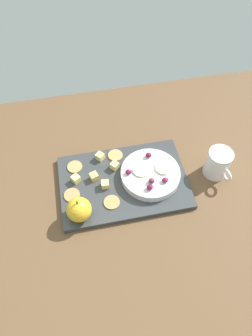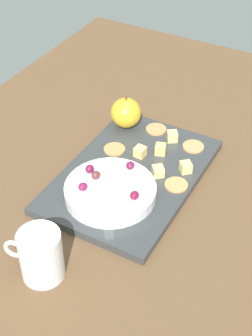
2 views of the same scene
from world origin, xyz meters
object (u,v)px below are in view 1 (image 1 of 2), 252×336
(cheese_cube_4, at_px, (105,184))
(cup, at_px, (218,163))
(apple_whole, at_px, (79,210))
(cheese_cube_1, at_px, (100,156))
(cracker_2, at_px, (75,167))
(cracker_3, at_px, (72,196))
(cheese_cube_3, at_px, (115,166))
(grape_1, at_px, (152,181))
(cheese_cube_0, at_px, (76,179))
(cracker_0, at_px, (112,202))
(grape_2, at_px, (128,172))
(serving_dish, at_px, (150,174))
(platter, at_px, (124,182))
(apple_slice_1, at_px, (163,168))
(cracker_1, at_px, (115,155))
(grape_0, at_px, (165,180))
(cheese_cube_2, at_px, (94,176))
(grape_3, at_px, (150,187))
(apple_slice_0, at_px, (141,170))

(cheese_cube_4, xyz_separation_m, cup, (0.35, -0.01, 0.02))
(apple_whole, xyz_separation_m, cheese_cube_1, (0.09, 0.19, -0.02))
(cracker_2, distance_m, cracker_3, 0.11)
(cheese_cube_3, relative_size, grape_1, 1.20)
(cheese_cube_0, bearing_deg, apple_whole, -90.32)
(cheese_cube_4, xyz_separation_m, grape_1, (0.14, -0.03, 0.02))
(cracker_0, xyz_separation_m, cup, (0.35, 0.05, 0.03))
(cracker_3, relative_size, grape_2, 2.53)
(serving_dish, xyz_separation_m, cracker_0, (-0.13, -0.07, -0.01))
(platter, xyz_separation_m, grape_2, (0.02, 0.01, 0.04))
(apple_whole, xyz_separation_m, cup, (0.44, 0.08, -0.01))
(apple_slice_1, height_order, cup, cup)
(serving_dish, xyz_separation_m, cheese_cube_1, (-0.14, 0.10, -0.00))
(cracker_1, distance_m, grape_0, 0.19)
(cheese_cube_2, xyz_separation_m, grape_3, (0.15, -0.09, 0.02))
(cheese_cube_0, distance_m, cracker_3, 0.06)
(cheese_cube_0, xyz_separation_m, grape_3, (0.21, -0.09, 0.02))
(serving_dish, height_order, grape_2, grape_2)
(cracker_0, bearing_deg, cheese_cube_3, 75.82)
(apple_slice_1, bearing_deg, grape_1, -139.16)
(apple_whole, distance_m, cheese_cube_0, 0.12)
(grape_1, bearing_deg, cheese_cube_2, 158.57)
(serving_dish, height_order, cracker_2, serving_dish)
(cheese_cube_2, distance_m, grape_1, 0.18)
(cracker_1, bearing_deg, grape_3, -65.24)
(apple_whole, bearing_deg, apple_slice_0, 26.60)
(cracker_1, height_order, grape_3, grape_3)
(cheese_cube_3, relative_size, cracker_0, 0.47)
(cheese_cube_3, relative_size, grape_0, 1.20)
(cracker_3, bearing_deg, grape_3, -8.97)
(cracker_1, height_order, grape_1, grape_1)
(cheese_cube_2, distance_m, grape_0, 0.22)
(apple_slice_0, relative_size, apple_slice_1, 1.00)
(cracker_2, height_order, apple_slice_1, apple_slice_1)
(serving_dish, bearing_deg, apple_slice_1, 6.67)
(platter, bearing_deg, apple_slice_1, 1.45)
(apple_whole, distance_m, cup, 0.45)
(serving_dish, relative_size, grape_1, 9.70)
(platter, relative_size, apple_whole, 5.50)
(grape_1, bearing_deg, cheese_cube_0, 163.05)
(grape_1, xyz_separation_m, apple_slice_1, (0.05, 0.04, -0.01))
(cheese_cube_0, relative_size, grape_1, 1.20)
(cracker_0, bearing_deg, grape_1, 13.32)
(platter, xyz_separation_m, apple_slice_0, (0.06, 0.01, 0.04))
(grape_0, bearing_deg, platter, 159.44)
(cracker_3, distance_m, grape_3, 0.23)
(apple_slice_0, bearing_deg, cup, -5.73)
(grape_2, bearing_deg, grape_1, -36.43)
(grape_0, height_order, apple_slice_0, grape_0)
(cheese_cube_1, height_order, cheese_cube_4, same)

